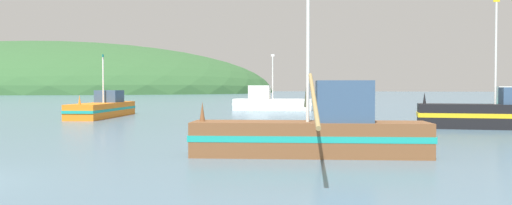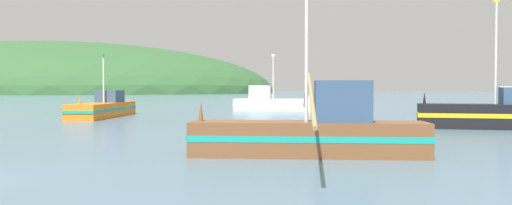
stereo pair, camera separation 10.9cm
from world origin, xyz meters
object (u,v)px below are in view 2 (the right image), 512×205
at_px(fishing_boat_orange, 104,108).
at_px(fishing_boat_black, 502,114).
at_px(fishing_boat_brown, 313,132).
at_px(fishing_boat_white, 271,102).

height_order(fishing_boat_orange, fishing_boat_black, fishing_boat_black).
xyz_separation_m(fishing_boat_black, fishing_boat_brown, (-8.50, -15.11, 0.01)).
relative_size(fishing_boat_orange, fishing_boat_black, 1.17).
distance_m(fishing_boat_brown, fishing_boat_white, 37.08).
bearing_deg(fishing_boat_brown, fishing_boat_orange, -55.28).
bearing_deg(fishing_boat_white, fishing_boat_brown, -81.43).
distance_m(fishing_boat_orange, fishing_boat_white, 18.72).
distance_m(fishing_boat_orange, fishing_boat_black, 29.72).
height_order(fishing_boat_black, fishing_boat_white, fishing_boat_black).
bearing_deg(fishing_boat_black, fishing_boat_brown, 58.43).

